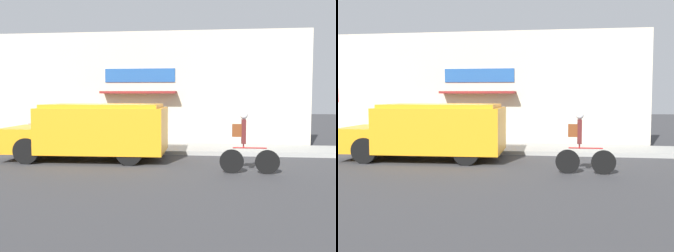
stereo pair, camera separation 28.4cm
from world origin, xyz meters
TOP-DOWN VIEW (x-y plane):
  - ground_plane at (0.00, 0.00)m, footprint 70.00×70.00m
  - sidewalk at (0.00, 1.18)m, footprint 28.00×2.37m
  - storefront at (0.01, 2.55)m, footprint 15.34×0.88m
  - school_bus at (-0.41, -1.34)m, footprint 5.53×2.88m
  - cyclist at (4.58, -3.22)m, footprint 1.68×0.22m

SIDE VIEW (x-z plane):
  - ground_plane at x=0.00m, z-range 0.00..0.00m
  - sidewalk at x=0.00m, z-range 0.00..0.15m
  - cyclist at x=4.58m, z-range -0.04..1.72m
  - school_bus at x=-0.41m, z-range 0.06..1.98m
  - storefront at x=0.01m, z-range 0.00..4.98m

